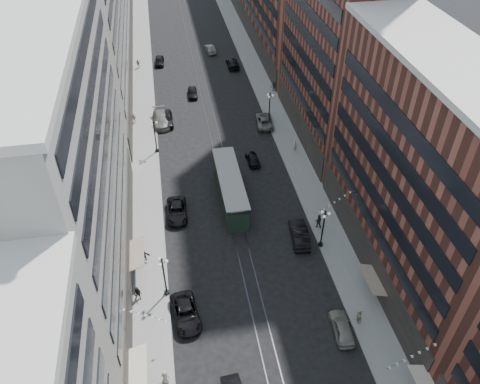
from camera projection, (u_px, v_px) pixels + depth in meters
ground at (213, 129)px, 75.69m from camera, size 220.00×220.00×0.00m
sidewalk_west at (144, 104)px, 81.74m from camera, size 4.00×180.00×0.15m
sidewalk_east at (266, 94)px, 84.66m from camera, size 4.00×180.00×0.15m
rail_west at (202, 100)px, 83.15m from camera, size 0.12×180.00×0.02m
rail_east at (210, 99)px, 83.34m from camera, size 0.12×180.00×0.02m
building_west_mid at (66, 170)px, 44.04m from camera, size 8.00×36.00×28.00m
building_east_mid at (422, 181)px, 46.06m from camera, size 8.00×30.00×24.00m
lamppost_sw_far at (164, 275)px, 48.28m from camera, size 1.03×1.14×5.52m
lamppost_sw_mid at (155, 135)px, 68.70m from camera, size 1.03×1.14×5.52m
lamppost_se_far at (323, 227)px, 53.76m from camera, size 1.03×1.14×5.52m
lamppost_se_mid at (269, 107)px, 74.93m from camera, size 1.03×1.14×5.52m
streetcar at (230, 189)px, 61.34m from camera, size 2.95×13.32×3.68m
car_2 at (186, 313)px, 47.47m from camera, size 3.17×5.73×1.52m
car_4 at (342, 327)px, 46.20m from camera, size 2.12×4.59×1.52m
pedestrian_1 at (165, 377)px, 41.99m from camera, size 0.93×0.71×1.68m
pedestrian_2 at (138, 294)px, 49.00m from camera, size 1.00×0.78×1.81m
pedestrian_4 at (359, 317)px, 46.82m from camera, size 0.54×1.08×1.79m
car_7 at (177, 211)px, 59.37m from camera, size 2.68×5.50×1.51m
car_8 at (161, 119)px, 76.40m from camera, size 2.92×6.24×1.76m
car_9 at (159, 61)px, 93.96m from camera, size 2.06×4.44×1.47m
car_10 at (299, 234)px, 56.03m from camera, size 2.42×5.52×1.77m
car_11 at (264, 121)px, 76.20m from camera, size 3.20×5.88×1.56m
car_12 at (233, 63)px, 93.01m from camera, size 2.25×5.41×1.56m
car_13 at (193, 93)px, 83.72m from camera, size 1.78×4.12×1.38m
car_14 at (210, 49)px, 98.43m from camera, size 2.03×4.64×1.48m
pedestrian_5 at (144, 255)px, 53.33m from camera, size 1.47×0.46×1.58m
pedestrian_6 at (134, 118)px, 76.53m from camera, size 0.93×0.52×1.51m
pedestrian_7 at (318, 221)px, 57.46m from camera, size 1.03×0.78×1.89m
pedestrian_8 at (295, 145)px, 70.10m from camera, size 0.84×0.73×1.94m
pedestrian_9 at (274, 86)px, 84.76m from camera, size 1.29×0.82×1.85m
car_extra_0 at (166, 119)px, 76.47m from camera, size 2.12×5.22×1.78m
car_extra_1 at (253, 159)px, 68.23m from camera, size 1.77×4.09×1.37m
pedestrian_extra_0 at (138, 64)px, 92.23m from camera, size 1.07×0.59×1.73m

